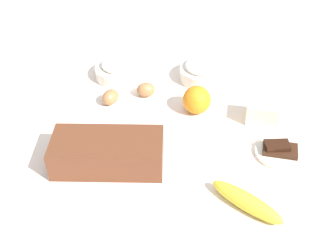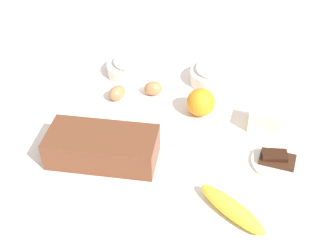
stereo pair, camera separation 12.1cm
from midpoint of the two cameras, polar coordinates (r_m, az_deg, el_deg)
The scene contains 10 objects.
ground_plane at distance 1.24m, azimuth 2.79°, elevation -1.90°, with size 2.40×2.40×0.02m, color beige.
loaf_pan at distance 1.13m, azimuth -5.47°, elevation -3.56°, with size 0.29×0.15×0.08m.
flour_bowl at distance 1.46m, azimuth -2.64°, elevation 6.92°, with size 0.15×0.15×0.07m.
sugar_bowl at distance 1.43m, azimuth 8.17°, elevation 5.90°, with size 0.14×0.14×0.07m.
banana at distance 1.04m, azimuth 11.67°, elevation -11.36°, with size 0.19×0.04×0.04m, color yellow.
orange_fruit at distance 1.28m, azimuth 6.97°, elevation 2.20°, with size 0.08×0.08×0.08m, color orange.
butter_block at distance 1.27m, azimuth 15.24°, elevation -0.12°, with size 0.09×0.06×0.06m, color #F4EDB2.
egg_near_butter at distance 1.35m, azimuth -4.05°, elevation 3.42°, with size 0.04×0.04×0.06m, color #A46E42.
egg_beside_bowl at distance 1.36m, azimuth 0.63°, elevation 4.03°, with size 0.05×0.05×0.06m, color #A56F43.
chocolate_plate at distance 1.18m, azimuth 16.76°, elevation -5.23°, with size 0.13×0.13×0.03m.
Camera 2 is at (-0.06, 0.94, 0.81)m, focal length 47.12 mm.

